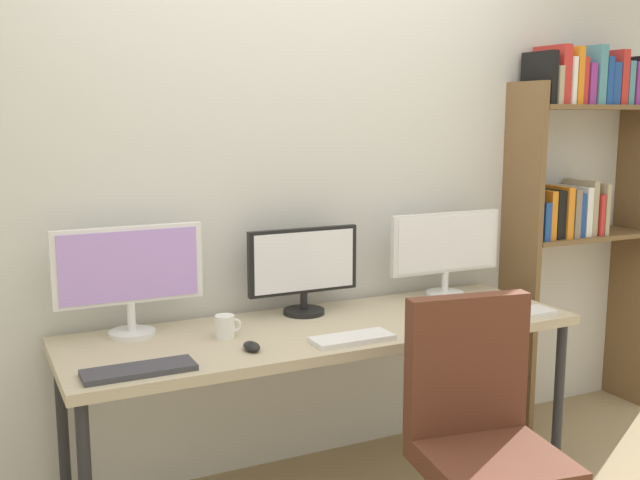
{
  "coord_description": "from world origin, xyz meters",
  "views": [
    {
      "loc": [
        -1.31,
        -2.03,
        1.59
      ],
      "look_at": [
        0.0,
        0.65,
        1.09
      ],
      "focal_mm": 41.67,
      "sensor_mm": 36.0,
      "label": 1
    }
  ],
  "objects_px": {
    "keyboard_right": "(518,314)",
    "mouse_left_side": "(429,321)",
    "desk": "(325,338)",
    "mouse_right_side": "(252,346)",
    "coffee_mug": "(226,326)",
    "monitor_right": "(446,248)",
    "keyboard_left": "(139,370)",
    "bookshelf": "(578,178)",
    "office_chair": "(482,475)",
    "keyboard_center": "(352,339)",
    "monitor_left": "(129,273)",
    "monitor_center": "(304,267)"
  },
  "relations": [
    {
      "from": "keyboard_left",
      "to": "mouse_left_side",
      "type": "bearing_deg",
      "value": 2.5
    },
    {
      "from": "desk",
      "to": "mouse_right_side",
      "type": "xyz_separation_m",
      "value": [
        -0.39,
        -0.17,
        0.07
      ]
    },
    {
      "from": "desk",
      "to": "coffee_mug",
      "type": "bearing_deg",
      "value": 176.76
    },
    {
      "from": "keyboard_center",
      "to": "mouse_left_side",
      "type": "bearing_deg",
      "value": 7.67
    },
    {
      "from": "keyboard_right",
      "to": "mouse_right_side",
      "type": "xyz_separation_m",
      "value": [
        -1.2,
        0.06,
        0.01
      ]
    },
    {
      "from": "monitor_right",
      "to": "keyboard_right",
      "type": "bearing_deg",
      "value": -81.01
    },
    {
      "from": "monitor_right",
      "to": "coffee_mug",
      "type": "relative_size",
      "value": 5.58
    },
    {
      "from": "keyboard_right",
      "to": "keyboard_left",
      "type": "bearing_deg",
      "value": 180.0
    },
    {
      "from": "desk",
      "to": "monitor_left",
      "type": "distance_m",
      "value": 0.83
    },
    {
      "from": "monitor_right",
      "to": "mouse_right_side",
      "type": "bearing_deg",
      "value": -161.26
    },
    {
      "from": "bookshelf",
      "to": "mouse_left_side",
      "type": "bearing_deg",
      "value": -161.0
    },
    {
      "from": "keyboard_right",
      "to": "mouse_left_side",
      "type": "relative_size",
      "value": 3.51
    },
    {
      "from": "keyboard_center",
      "to": "coffee_mug",
      "type": "relative_size",
      "value": 3.02
    },
    {
      "from": "keyboard_right",
      "to": "coffee_mug",
      "type": "distance_m",
      "value": 1.26
    },
    {
      "from": "office_chair",
      "to": "monitor_right",
      "type": "xyz_separation_m",
      "value": [
        0.54,
        1.0,
        0.57
      ]
    },
    {
      "from": "desk",
      "to": "coffee_mug",
      "type": "height_order",
      "value": "coffee_mug"
    },
    {
      "from": "office_chair",
      "to": "mouse_left_side",
      "type": "height_order",
      "value": "office_chair"
    },
    {
      "from": "monitor_left",
      "to": "monitor_right",
      "type": "distance_m",
      "value": 1.48
    },
    {
      "from": "mouse_right_side",
      "to": "bookshelf",
      "type": "bearing_deg",
      "value": 11.55
    },
    {
      "from": "mouse_left_side",
      "to": "keyboard_right",
      "type": "bearing_deg",
      "value": -7.1
    },
    {
      "from": "desk",
      "to": "coffee_mug",
      "type": "relative_size",
      "value": 20.04
    },
    {
      "from": "desk",
      "to": "mouse_left_side",
      "type": "height_order",
      "value": "mouse_left_side"
    },
    {
      "from": "desk",
      "to": "monitor_right",
      "type": "height_order",
      "value": "monitor_right"
    },
    {
      "from": "keyboard_left",
      "to": "keyboard_center",
      "type": "xyz_separation_m",
      "value": [
        0.81,
        0.0,
        0.0
      ]
    },
    {
      "from": "desk",
      "to": "monitor_center",
      "type": "relative_size",
      "value": 4.22
    },
    {
      "from": "keyboard_left",
      "to": "mouse_left_side",
      "type": "relative_size",
      "value": 3.9
    },
    {
      "from": "keyboard_left",
      "to": "monitor_right",
      "type": "bearing_deg",
      "value": 15.89
    },
    {
      "from": "office_chair",
      "to": "keyboard_right",
      "type": "relative_size",
      "value": 2.94
    },
    {
      "from": "monitor_center",
      "to": "coffee_mug",
      "type": "xyz_separation_m",
      "value": [
        -0.42,
        -0.19,
        -0.16
      ]
    },
    {
      "from": "monitor_right",
      "to": "keyboard_right",
      "type": "distance_m",
      "value": 0.5
    },
    {
      "from": "desk",
      "to": "monitor_left",
      "type": "xyz_separation_m",
      "value": [
        -0.74,
        0.21,
        0.3
      ]
    },
    {
      "from": "office_chair",
      "to": "keyboard_right",
      "type": "distance_m",
      "value": 0.9
    },
    {
      "from": "office_chair",
      "to": "coffee_mug",
      "type": "distance_m",
      "value": 1.09
    },
    {
      "from": "desk",
      "to": "office_chair",
      "type": "distance_m",
      "value": 0.86
    },
    {
      "from": "office_chair",
      "to": "keyboard_center",
      "type": "xyz_separation_m",
      "value": [
        -0.2,
        0.56,
        0.35
      ]
    },
    {
      "from": "monitor_left",
      "to": "monitor_center",
      "type": "bearing_deg",
      "value": -0.0
    },
    {
      "from": "monitor_left",
      "to": "monitor_right",
      "type": "bearing_deg",
      "value": -0.0
    },
    {
      "from": "office_chair",
      "to": "coffee_mug",
      "type": "bearing_deg",
      "value": 127.39
    },
    {
      "from": "monitor_right",
      "to": "keyboard_left",
      "type": "relative_size",
      "value": 1.58
    },
    {
      "from": "mouse_left_side",
      "to": "keyboard_left",
      "type": "bearing_deg",
      "value": -177.5
    },
    {
      "from": "keyboard_left",
      "to": "keyboard_center",
      "type": "height_order",
      "value": "same"
    },
    {
      "from": "desk",
      "to": "keyboard_left",
      "type": "distance_m",
      "value": 0.85
    },
    {
      "from": "bookshelf",
      "to": "office_chair",
      "type": "height_order",
      "value": "bookshelf"
    },
    {
      "from": "monitor_left",
      "to": "keyboard_right",
      "type": "distance_m",
      "value": 1.63
    },
    {
      "from": "keyboard_center",
      "to": "monitor_left",
      "type": "bearing_deg",
      "value": 149.2
    },
    {
      "from": "monitor_right",
      "to": "coffee_mug",
      "type": "xyz_separation_m",
      "value": [
        -1.16,
        -0.19,
        -0.19
      ]
    },
    {
      "from": "bookshelf",
      "to": "coffee_mug",
      "type": "distance_m",
      "value": 2.06
    },
    {
      "from": "bookshelf",
      "to": "keyboard_left",
      "type": "distance_m",
      "value": 2.48
    },
    {
      "from": "mouse_left_side",
      "to": "mouse_right_side",
      "type": "distance_m",
      "value": 0.78
    },
    {
      "from": "monitor_right",
      "to": "mouse_left_side",
      "type": "distance_m",
      "value": 0.57
    }
  ]
}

